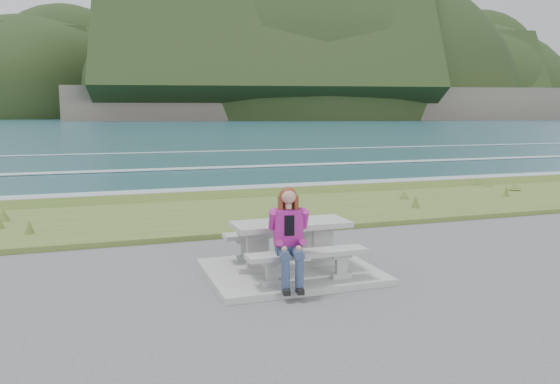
% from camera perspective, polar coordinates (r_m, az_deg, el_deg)
% --- Properties ---
extents(concrete_slab, '(2.60, 2.10, 0.10)m').
position_cam_1_polar(concrete_slab, '(8.66, 1.12, -8.31)').
color(concrete_slab, '#989994').
rests_on(concrete_slab, ground).
extents(picnic_table, '(1.80, 0.75, 0.75)m').
position_cam_1_polar(picnic_table, '(8.50, 1.14, -4.21)').
color(picnic_table, '#989994').
rests_on(picnic_table, concrete_slab).
extents(bench_landward, '(1.80, 0.35, 0.45)m').
position_cam_1_polar(bench_landward, '(7.92, 2.87, -6.90)').
color(bench_landward, '#989994').
rests_on(bench_landward, concrete_slab).
extents(bench_seaward, '(1.80, 0.35, 0.45)m').
position_cam_1_polar(bench_seaward, '(9.19, -0.36, -4.74)').
color(bench_seaward, '#989994').
rests_on(bench_seaward, concrete_slab).
extents(grass_verge, '(160.00, 4.50, 0.22)m').
position_cam_1_polar(grass_verge, '(13.35, -6.23, -2.65)').
color(grass_verge, '#385921').
rests_on(grass_verge, ground).
extents(shore_drop, '(160.00, 0.80, 2.20)m').
position_cam_1_polar(shore_drop, '(16.15, -8.49, -0.78)').
color(shore_drop, brown).
rests_on(shore_drop, ground).
extents(ocean, '(1600.00, 1600.00, 0.09)m').
position_cam_1_polar(ocean, '(33.28, -13.80, 0.70)').
color(ocean, '#204C5A').
rests_on(ocean, ground).
extents(headland_range, '(729.83, 363.95, 192.95)m').
position_cam_1_polar(headland_range, '(449.83, 6.68, 9.19)').
color(headland_range, brown).
rests_on(headland_range, ground).
extents(seated_woman, '(0.50, 0.74, 1.39)m').
position_cam_1_polar(seated_woman, '(7.65, 1.03, -6.17)').
color(seated_woman, navy).
rests_on(seated_woman, concrete_slab).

